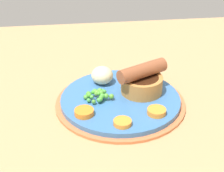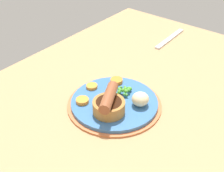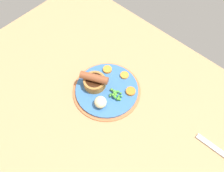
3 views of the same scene
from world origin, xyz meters
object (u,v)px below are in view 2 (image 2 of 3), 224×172
Objects in this scene: carrot_slice_1 at (82,101)px; fork at (170,39)px; dinner_plate at (114,103)px; potato_chunk_0 at (140,99)px; pea_pile at (124,90)px; sausage_pudding at (109,104)px; carrot_slice_2 at (92,86)px; carrot_slice_0 at (116,81)px.

fork is at bearing 2.03° from carrot_slice_1.
dinner_plate is 6.98cm from potato_chunk_0.
pea_pile reaches higher than fork.
sausage_pudding is 2.32× the size of potato_chunk_0.
fork is at bearing -1.01° from carrot_slice_2.
fork is (46.73, 1.65, -1.57)cm from carrot_slice_1.
dinner_plate is 7.39× the size of carrot_slice_1.
pea_pile is 1.22× the size of potato_chunk_0.
pea_pile reaches higher than carrot_slice_1.
sausage_pudding is at bearing -150.50° from carrot_slice_0.
potato_chunk_0 is at bearing -57.88° from sausage_pudding.
dinner_plate is 2.41× the size of sausage_pudding.
dinner_plate is at bearing -178.77° from pea_pile.
potato_chunk_0 is at bearing -82.55° from carrot_slice_2.
carrot_slice_2 is at bearing 36.50° from sausage_pudding.
sausage_pudding is 7.90cm from carrot_slice_1.
carrot_slice_2 is (6.23, 2.37, -0.07)cm from carrot_slice_1.
carrot_slice_1 reaches higher than dinner_plate.
fork is (40.51, -0.71, -1.50)cm from carrot_slice_2.
sausage_pudding reaches higher than carrot_slice_1.
carrot_slice_1 is (-12.26, 1.29, -0.01)cm from carrot_slice_0.
sausage_pudding is 8.19cm from potato_chunk_0.
pea_pile is at bearing 76.47° from potato_chunk_0.
dinner_plate is 5.60× the size of potato_chunk_0.
sausage_pudding reaches higher than dinner_plate.
carrot_slice_1 is at bearing 131.91° from dinner_plate.
carrot_slice_2 is (-3.30, 8.24, -0.56)cm from pea_pile.
dinner_plate is 4.54cm from pea_pile.
carrot_slice_2 is (0.87, 8.33, 1.23)cm from dinner_plate.
carrot_slice_0 is (2.74, 4.59, -0.47)cm from pea_pile.
carrot_slice_2 is at bearing 177.43° from fork.
dinner_plate is at bearing -95.96° from carrot_slice_2.
pea_pile is 1.72× the size of carrot_slice_2.
dinner_plate is 7.89× the size of carrot_slice_2.
carrot_slice_1 is 6.66cm from carrot_slice_2.
dinner_plate is 4.60× the size of pea_pile.
pea_pile is 0.29× the size of fork.
potato_chunk_0 reaches higher than carrot_slice_1.
pea_pile is 1.61× the size of carrot_slice_1.
pea_pile is at bearing -68.19° from carrot_slice_2.
pea_pile is at bearing -170.12° from fork.
pea_pile is 8.90cm from carrot_slice_2.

